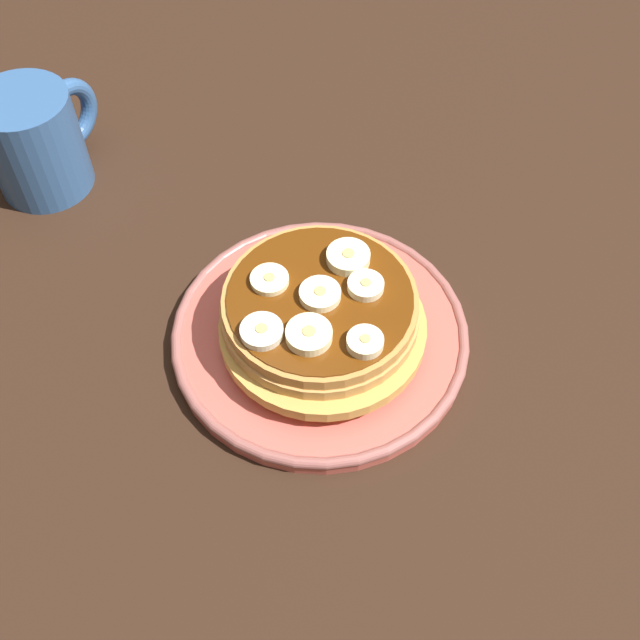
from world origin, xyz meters
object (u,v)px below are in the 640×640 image
(banana_slice_5, at_px, (344,256))
(banana_slice_6, at_px, (270,280))
(banana_slice_4, at_px, (365,342))
(coffee_mug, at_px, (37,139))
(plate, at_px, (320,334))
(banana_slice_0, at_px, (325,297))
(banana_slice_3, at_px, (309,335))
(banana_slice_1, at_px, (366,286))
(banana_slice_2, at_px, (262,332))
(pancake_stack, at_px, (316,318))

(banana_slice_5, bearing_deg, banana_slice_6, 143.62)
(banana_slice_4, distance_m, coffee_mug, 0.37)
(plate, bearing_deg, coffee_mug, 85.35)
(banana_slice_5, bearing_deg, banana_slice_4, -139.11)
(banana_slice_0, bearing_deg, banana_slice_3, -166.55)
(banana_slice_0, xyz_separation_m, banana_slice_4, (-0.02, -0.05, 0.00))
(banana_slice_4, relative_size, coffee_mug, 0.22)
(banana_slice_1, height_order, coffee_mug, coffee_mug)
(plate, height_order, banana_slice_3, banana_slice_3)
(plate, xyz_separation_m, banana_slice_1, (0.02, -0.03, 0.05))
(banana_slice_2, xyz_separation_m, banana_slice_5, (0.09, -0.01, 0.00))
(banana_slice_0, distance_m, banana_slice_3, 0.04)
(banana_slice_3, xyz_separation_m, coffee_mug, (0.06, 0.33, -0.01))
(pancake_stack, relative_size, banana_slice_6, 5.64)
(banana_slice_0, height_order, coffee_mug, coffee_mug)
(banana_slice_3, distance_m, banana_slice_5, 0.08)
(plate, height_order, banana_slice_2, banana_slice_2)
(banana_slice_0, xyz_separation_m, banana_slice_3, (-0.04, -0.01, 0.00))
(banana_slice_0, relative_size, banana_slice_6, 1.06)
(banana_slice_1, bearing_deg, banana_slice_5, 59.52)
(plate, relative_size, coffee_mug, 1.94)
(pancake_stack, xyz_separation_m, banana_slice_2, (-0.05, 0.02, 0.03))
(banana_slice_0, bearing_deg, coffee_mug, 85.31)
(banana_slice_2, height_order, banana_slice_6, banana_slice_2)
(banana_slice_1, distance_m, banana_slice_2, 0.09)
(banana_slice_2, bearing_deg, coffee_mug, 75.52)
(banana_slice_5, bearing_deg, banana_slice_3, -167.95)
(plate, distance_m, banana_slice_1, 0.06)
(banana_slice_3, height_order, banana_slice_4, same)
(banana_slice_2, relative_size, banana_slice_5, 0.93)
(banana_slice_0, xyz_separation_m, banana_slice_6, (-0.01, 0.04, -0.00))
(banana_slice_3, height_order, banana_slice_6, banana_slice_3)
(banana_slice_4, relative_size, banana_slice_6, 0.91)
(banana_slice_4, distance_m, banana_slice_6, 0.09)
(banana_slice_5, distance_m, banana_slice_6, 0.06)
(banana_slice_2, bearing_deg, banana_slice_0, -23.82)
(banana_slice_2, relative_size, banana_slice_3, 0.93)
(coffee_mug, bearing_deg, banana_slice_1, -90.15)
(banana_slice_0, distance_m, banana_slice_4, 0.05)
(banana_slice_3, bearing_deg, banana_slice_4, -67.38)
(pancake_stack, relative_size, banana_slice_1, 6.03)
(banana_slice_0, relative_size, coffee_mug, 0.26)
(banana_slice_2, xyz_separation_m, coffee_mug, (0.08, 0.30, -0.01))
(plate, relative_size, banana_slice_0, 7.55)
(pancake_stack, height_order, banana_slice_3, banana_slice_3)
(plate, relative_size, banana_slice_2, 7.51)
(plate, distance_m, banana_slice_6, 0.07)
(banana_slice_3, bearing_deg, banana_slice_2, 115.76)
(banana_slice_0, height_order, banana_slice_2, same)
(plate, height_order, banana_slice_4, banana_slice_4)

